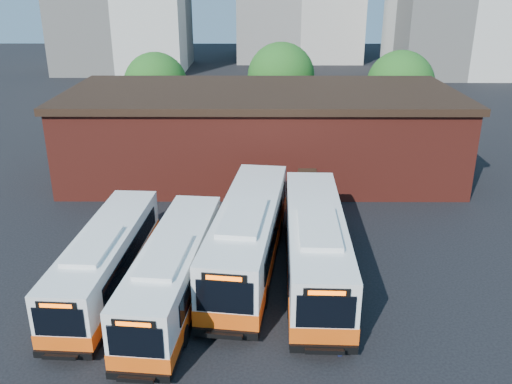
{
  "coord_description": "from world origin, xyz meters",
  "views": [
    {
      "loc": [
        -0.21,
        -19.64,
        13.97
      ],
      "look_at": [
        -0.34,
        7.1,
        3.43
      ],
      "focal_mm": 38.0,
      "sensor_mm": 36.0,
      "label": 1
    }
  ],
  "objects_px": {
    "bus_mideast": "(248,238)",
    "bus_west": "(107,263)",
    "bus_midwest": "(174,274)",
    "transit_worker": "(340,333)",
    "bus_east": "(315,248)"
  },
  "relations": [
    {
      "from": "bus_midwest",
      "to": "bus_west",
      "type": "bearing_deg",
      "value": 167.46
    },
    {
      "from": "bus_midwest",
      "to": "transit_worker",
      "type": "relative_size",
      "value": 6.21
    },
    {
      "from": "bus_midwest",
      "to": "bus_east",
      "type": "distance_m",
      "value": 7.0
    },
    {
      "from": "bus_west",
      "to": "bus_mideast",
      "type": "distance_m",
      "value": 7.04
    },
    {
      "from": "bus_mideast",
      "to": "transit_worker",
      "type": "distance_m",
      "value": 7.95
    },
    {
      "from": "bus_west",
      "to": "transit_worker",
      "type": "distance_m",
      "value": 11.5
    },
    {
      "from": "transit_worker",
      "to": "bus_midwest",
      "type": "bearing_deg",
      "value": 52.52
    },
    {
      "from": "bus_west",
      "to": "bus_midwest",
      "type": "bearing_deg",
      "value": -14.65
    },
    {
      "from": "bus_west",
      "to": "bus_midwest",
      "type": "relative_size",
      "value": 0.97
    },
    {
      "from": "bus_west",
      "to": "bus_east",
      "type": "xyz_separation_m",
      "value": [
        10.01,
        1.13,
        0.2
      ]
    },
    {
      "from": "bus_west",
      "to": "bus_mideast",
      "type": "relative_size",
      "value": 0.85
    },
    {
      "from": "bus_east",
      "to": "transit_worker",
      "type": "bearing_deg",
      "value": -83.9
    },
    {
      "from": "bus_mideast",
      "to": "bus_west",
      "type": "bearing_deg",
      "value": -154.71
    },
    {
      "from": "bus_west",
      "to": "bus_midwest",
      "type": "distance_m",
      "value": 3.57
    },
    {
      "from": "bus_west",
      "to": "bus_east",
      "type": "distance_m",
      "value": 10.08
    }
  ]
}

